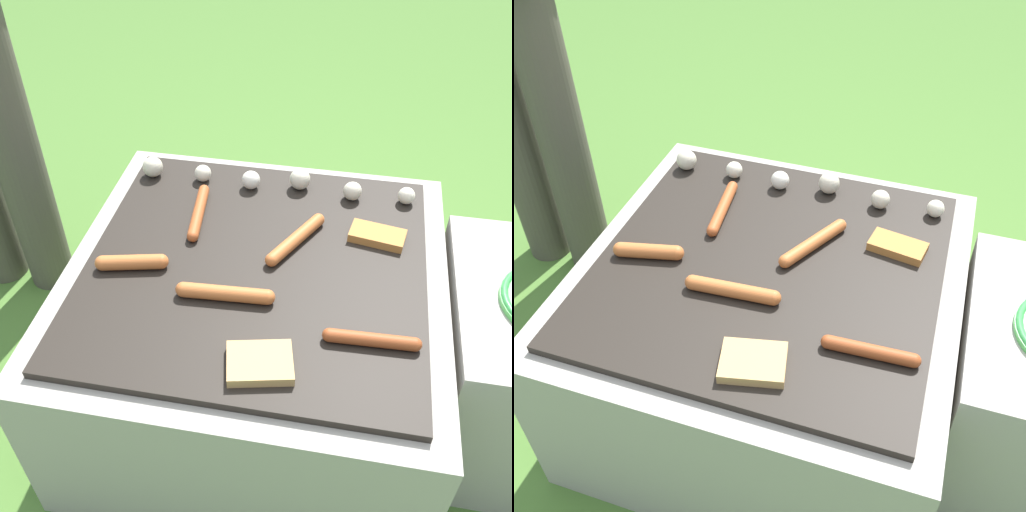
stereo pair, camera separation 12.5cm
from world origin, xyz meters
TOP-DOWN VIEW (x-y plane):
  - ground_plane at (0.00, 0.00)m, footprint 14.00×14.00m
  - grill at (0.00, 0.00)m, footprint 0.80×0.80m
  - sausage_front_center at (0.25, -0.18)m, footprint 0.18×0.03m
  - sausage_mid_left at (-0.16, 0.13)m, footprint 0.04×0.20m
  - sausage_back_center at (-0.04, -0.11)m, footprint 0.20×0.04m
  - sausage_back_left at (0.07, 0.08)m, footprint 0.11×0.18m
  - sausage_back_right at (-0.25, -0.06)m, footprint 0.15×0.06m
  - bread_slice_right at (0.25, 0.12)m, footprint 0.13×0.08m
  - bread_slice_center at (0.06, -0.26)m, footprint 0.13×0.11m
  - mushroom_row at (-0.03, 0.27)m, footprint 0.67×0.07m

SIDE VIEW (x-z plane):
  - ground_plane at x=0.00m, z-range 0.00..0.00m
  - grill at x=0.00m, z-range 0.00..0.45m
  - bread_slice_right at x=0.25m, z-range 0.45..0.47m
  - bread_slice_center at x=0.06m, z-range 0.45..0.47m
  - sausage_mid_left at x=-0.16m, z-range 0.45..0.47m
  - sausage_front_center at x=0.25m, z-range 0.45..0.47m
  - sausage_back_left at x=0.07m, z-range 0.45..0.48m
  - sausage_back_center at x=-0.04m, z-range 0.45..0.48m
  - sausage_back_right at x=-0.25m, z-range 0.45..0.48m
  - mushroom_row at x=-0.03m, z-range 0.45..0.50m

